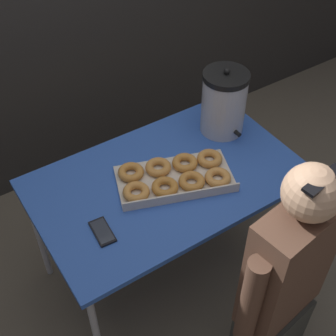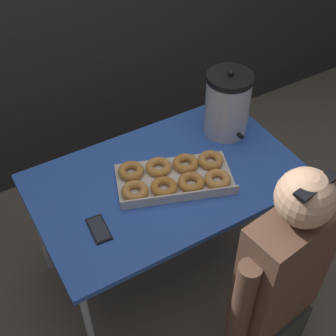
% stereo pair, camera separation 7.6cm
% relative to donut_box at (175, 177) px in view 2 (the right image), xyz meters
% --- Properties ---
extents(ground_plane, '(12.00, 12.00, 0.00)m').
position_rel_donut_box_xyz_m(ground_plane, '(-0.02, 0.03, -0.77)').
color(ground_plane, brown).
extents(folding_table, '(1.27, 0.78, 0.75)m').
position_rel_donut_box_xyz_m(folding_table, '(-0.02, 0.03, -0.08)').
color(folding_table, '#2D56B2').
rests_on(folding_table, ground).
extents(donut_box, '(0.60, 0.45, 0.05)m').
position_rel_donut_box_xyz_m(donut_box, '(0.00, 0.00, 0.00)').
color(donut_box, beige).
rests_on(donut_box, folding_table).
extents(coffee_urn, '(0.23, 0.26, 0.37)m').
position_rel_donut_box_xyz_m(coffee_urn, '(0.42, 0.18, 0.15)').
color(coffee_urn, '#B7B7BC').
rests_on(coffee_urn, folding_table).
extents(cell_phone, '(0.08, 0.15, 0.01)m').
position_rel_donut_box_xyz_m(cell_phone, '(-0.43, -0.09, -0.02)').
color(cell_phone, black).
rests_on(cell_phone, folding_table).
extents(person_seated, '(0.51, 0.25, 1.31)m').
position_rel_donut_box_xyz_m(person_seated, '(0.09, -0.66, -0.14)').
color(person_seated, '#33332D').
rests_on(person_seated, ground).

